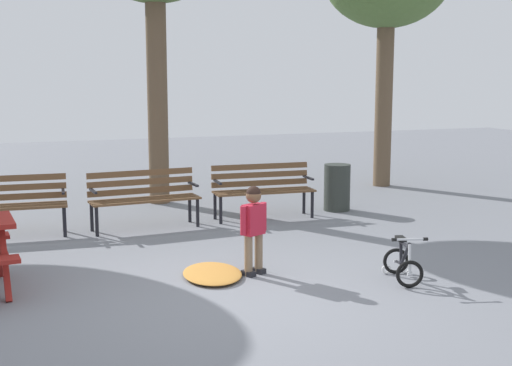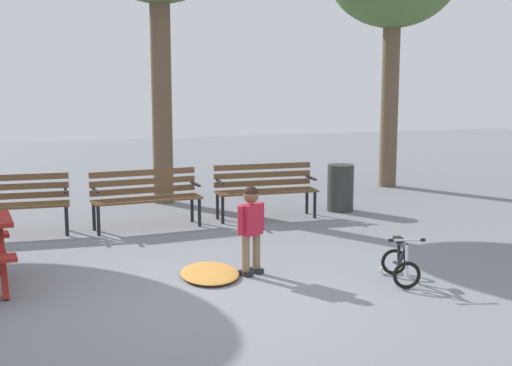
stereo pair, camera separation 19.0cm
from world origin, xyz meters
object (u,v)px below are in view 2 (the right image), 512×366
Objects in this scene: park_bench_right at (265,186)px; child_standing at (251,223)px; trash_bin at (340,188)px; kids_bicycle at (400,264)px; park_bench_left at (146,194)px; park_bench_far_left at (11,200)px.

park_bench_right is 3.15m from child_standing.
trash_bin is at bearing 49.02° from child_standing.
park_bench_right is 3.71m from kids_bicycle.
child_standing reaches higher than park_bench_left.
park_bench_left reaches higher than trash_bin.
kids_bicycle is (2.13, -3.62, -0.31)m from park_bench_left.
child_standing is (-1.23, -2.90, 0.09)m from park_bench_right.
park_bench_far_left is 1.00× the size of park_bench_left.
park_bench_left is 1.00× the size of park_bench_right.
kids_bicycle is (0.22, -3.69, -0.31)m from park_bench_right.
trash_bin reaches higher than kids_bicycle.
park_bench_far_left is 1.00× the size of park_bench_right.
park_bench_right is at bearing -174.95° from trash_bin.
trash_bin is (3.30, 0.19, -0.12)m from park_bench_left.
trash_bin is (2.62, 3.02, -0.21)m from child_standing.
park_bench_right reaches higher than kids_bicycle.
park_bench_far_left is at bearing 179.09° from park_bench_right.
park_bench_left is 2.91m from child_standing.
park_bench_left is at bearing 120.55° from kids_bicycle.
park_bench_far_left is 2.10× the size of trash_bin.
kids_bicycle is 3.99m from trash_bin.
park_bench_left is 1.91m from park_bench_right.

